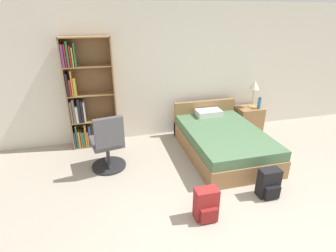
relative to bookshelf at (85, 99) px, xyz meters
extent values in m
plane|color=#A39989|center=(1.80, -3.04, -0.95)|extent=(14.00, 14.00, 0.00)
cube|color=silver|center=(1.80, 0.19, 0.35)|extent=(9.00, 0.06, 2.60)
cube|color=olive|center=(-0.29, -0.01, 0.07)|extent=(0.02, 0.29, 2.04)
cube|color=olive|center=(0.54, -0.01, 0.07)|extent=(0.02, 0.29, 2.04)
cube|color=brown|center=(0.12, 0.13, 0.07)|extent=(0.85, 0.01, 2.04)
cube|color=olive|center=(0.12, -0.01, -0.94)|extent=(0.81, 0.28, 0.02)
cube|color=navy|center=(-0.26, -0.03, -0.77)|extent=(0.02, 0.22, 0.32)
cube|color=#2D6638|center=(-0.22, -0.05, -0.71)|extent=(0.02, 0.19, 0.45)
cube|color=orange|center=(-0.19, -0.03, -0.77)|extent=(0.04, 0.22, 0.32)
cube|color=#665B51|center=(-0.15, -0.03, -0.78)|extent=(0.03, 0.22, 0.31)
cube|color=#2D6638|center=(-0.11, -0.04, -0.78)|extent=(0.04, 0.20, 0.31)
cube|color=orange|center=(-0.06, -0.03, -0.71)|extent=(0.03, 0.22, 0.44)
cube|color=orange|center=(-0.03, -0.06, -0.78)|extent=(0.03, 0.17, 0.30)
cube|color=navy|center=(0.02, -0.03, -0.73)|extent=(0.04, 0.23, 0.41)
cube|color=olive|center=(0.12, -0.01, -0.43)|extent=(0.81, 0.28, 0.02)
cube|color=#665B51|center=(-0.25, -0.05, -0.22)|extent=(0.03, 0.19, 0.41)
cube|color=#665B51|center=(-0.21, -0.04, -0.20)|extent=(0.04, 0.21, 0.45)
cube|color=beige|center=(-0.16, -0.06, -0.27)|extent=(0.04, 0.17, 0.31)
cube|color=black|center=(-0.12, -0.05, -0.20)|extent=(0.04, 0.18, 0.45)
cube|color=black|center=(-0.06, -0.05, -0.21)|extent=(0.04, 0.18, 0.42)
cube|color=beige|center=(-0.03, -0.04, -0.23)|extent=(0.02, 0.20, 0.38)
cube|color=olive|center=(0.12, -0.01, 0.08)|extent=(0.81, 0.28, 0.02)
cube|color=black|center=(-0.25, -0.04, 0.29)|extent=(0.04, 0.20, 0.40)
cube|color=maroon|center=(-0.21, -0.04, 0.24)|extent=(0.03, 0.20, 0.30)
cube|color=orange|center=(-0.17, -0.05, 0.31)|extent=(0.02, 0.18, 0.45)
cube|color=gold|center=(-0.13, -0.04, 0.25)|extent=(0.04, 0.21, 0.32)
cube|color=olive|center=(0.12, -0.01, 0.59)|extent=(0.81, 0.28, 0.02)
cube|color=#7A387F|center=(-0.25, -0.06, 0.79)|extent=(0.04, 0.17, 0.38)
cube|color=maroon|center=(-0.21, -0.03, 0.79)|extent=(0.02, 0.22, 0.38)
cube|color=#2D6638|center=(-0.17, -0.04, 0.81)|extent=(0.03, 0.21, 0.43)
cube|color=maroon|center=(-0.13, -0.03, 0.78)|extent=(0.02, 0.23, 0.36)
cube|color=gold|center=(-0.10, -0.03, 0.76)|extent=(0.02, 0.22, 0.33)
cube|color=#2D6638|center=(-0.06, -0.05, 0.80)|extent=(0.02, 0.19, 0.40)
cube|color=olive|center=(0.12, -0.01, 1.08)|extent=(0.85, 0.29, 0.02)
cube|color=olive|center=(2.37, -0.99, -0.80)|extent=(1.31, 1.99, 0.31)
cube|color=#4C704C|center=(2.37, -0.99, -0.56)|extent=(1.28, 1.95, 0.17)
cube|color=olive|center=(2.37, -0.03, -0.59)|extent=(1.31, 0.08, 0.73)
cube|color=white|center=(2.37, -0.24, -0.42)|extent=(0.50, 0.30, 0.12)
cylinder|color=#232326|center=(0.32, -0.92, -0.93)|extent=(0.57, 0.57, 0.04)
cylinder|color=#333338|center=(0.32, -0.92, -0.72)|extent=(0.06, 0.06, 0.39)
cube|color=#4C4C51|center=(0.32, -0.92, -0.48)|extent=(0.56, 0.56, 0.10)
cube|color=#4C4C51|center=(0.37, -1.19, -0.19)|extent=(0.45, 0.16, 0.47)
cube|color=olive|center=(3.37, -0.13, -0.69)|extent=(0.54, 0.43, 0.52)
sphere|color=tan|center=(3.37, -0.36, -0.59)|extent=(0.02, 0.02, 0.02)
cylinder|color=tan|center=(3.44, -0.10, -0.42)|extent=(0.14, 0.14, 0.02)
cylinder|color=tan|center=(3.44, -0.10, -0.22)|extent=(0.02, 0.02, 0.38)
cone|color=silver|center=(3.44, -0.10, 0.06)|extent=(0.21, 0.21, 0.18)
cylinder|color=teal|center=(3.52, -0.24, -0.32)|extent=(0.07, 0.07, 0.23)
cylinder|color=#2D2D33|center=(3.52, -0.24, -0.19)|extent=(0.05, 0.05, 0.03)
cube|color=black|center=(2.47, -2.24, -0.74)|extent=(0.29, 0.17, 0.42)
cube|color=black|center=(2.47, -2.35, -0.84)|extent=(0.22, 0.06, 0.19)
cube|color=maroon|center=(1.45, -2.43, -0.74)|extent=(0.29, 0.17, 0.43)
cube|color=maroon|center=(1.45, -2.55, -0.84)|extent=(0.22, 0.06, 0.19)
camera|label=1|loc=(0.34, -4.85, 1.47)|focal=28.00mm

